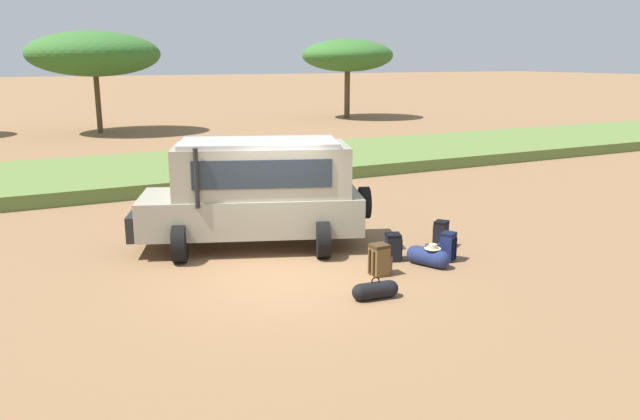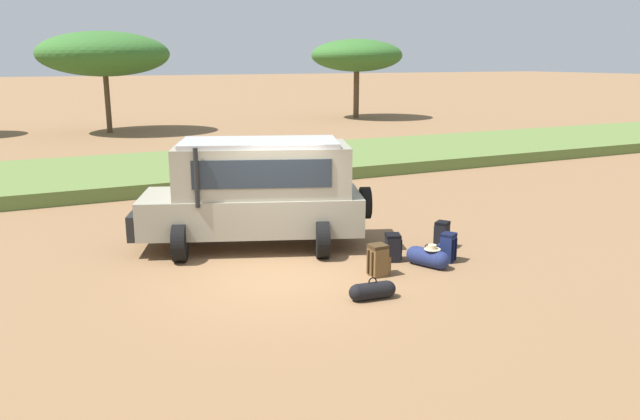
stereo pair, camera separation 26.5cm
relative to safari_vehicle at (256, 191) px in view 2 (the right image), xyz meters
The scene contains 11 objects.
ground_plane 2.45m from the safari_vehicle, 96.75° to the right, with size 320.00×320.00×0.00m, color olive.
grass_bank 9.77m from the safari_vehicle, 91.44° to the left, with size 120.00×7.00×0.44m.
safari_vehicle is the anchor object (origin of this frame).
backpack_beside_front_wheel 3.31m from the safari_vehicle, 45.48° to the right, with size 0.47×0.45×0.58m.
backpack_cluster_center 4.34m from the safari_vehicle, 27.41° to the right, with size 0.43×0.44×0.61m.
backpack_near_rear_wheel 3.42m from the safari_vehicle, 63.38° to the right, with size 0.44×0.34×0.64m.
backpack_outermost 4.40m from the safari_vehicle, 40.73° to the right, with size 0.42×0.43×0.62m.
duffel_bag_low_black_case 4.09m from the safari_vehicle, 47.20° to the right, with size 0.62×0.92×0.48m.
duffel_bag_soft_canvas 4.19m from the safari_vehicle, 79.67° to the right, with size 0.89×0.38×0.41m.
acacia_tree_centre_back 25.42m from the safari_vehicle, 89.83° to the left, with size 7.36×6.80×5.74m.
acacia_tree_right_mid 32.36m from the safari_vehicle, 57.07° to the left, with size 6.53×6.34×5.58m.
Camera 2 is at (-4.43, -10.95, 4.19)m, focal length 35.00 mm.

